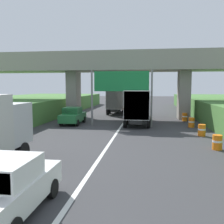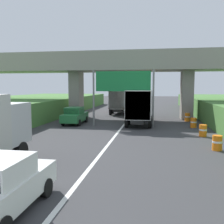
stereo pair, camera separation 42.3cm
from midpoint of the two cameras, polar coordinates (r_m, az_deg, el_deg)
lane_centre_stripe at (r=24.83m, az=1.84°, el=-2.94°), size 0.20×85.56×0.01m
overpass_bridge at (r=30.29m, az=3.09°, el=9.86°), size 40.00×4.80×7.85m
overhead_highway_sign at (r=23.65m, az=1.63°, el=6.21°), size 5.88×0.18×5.35m
truck_orange at (r=25.13m, az=5.48°, el=1.56°), size 2.44×7.30×3.44m
truck_red at (r=35.58m, az=0.95°, el=2.82°), size 2.44×7.30×3.44m
car_white at (r=8.25m, az=-24.10°, el=-15.43°), size 1.86×4.10×1.72m
car_green at (r=25.55m, az=-9.43°, el=-0.84°), size 1.86×4.10×1.72m
construction_barrel_2 at (r=16.24m, az=22.27°, el=-6.42°), size 0.57×0.57×0.90m
construction_barrel_3 at (r=20.29m, az=19.31°, el=-3.94°), size 0.57×0.57×0.90m
construction_barrel_4 at (r=24.39m, az=17.25°, el=-2.28°), size 0.57×0.57×0.90m
construction_barrel_5 at (r=28.53m, az=15.92°, el=-1.10°), size 0.57×0.57×0.90m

